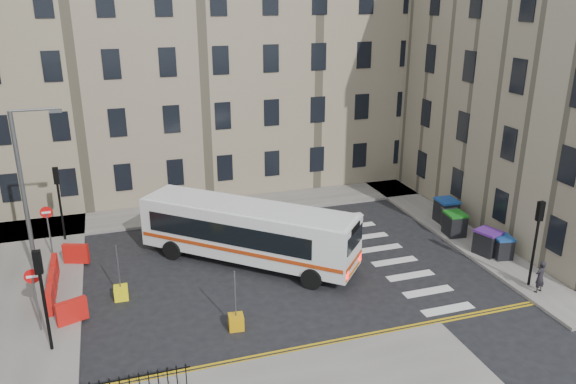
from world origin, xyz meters
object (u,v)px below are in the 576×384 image
streetlamp (24,196)px  wheelie_bin_c (455,224)px  wheelie_bin_e (446,211)px  bollard_yellow (121,293)px  wheelie_bin_d (450,218)px  bollard_chevron (236,322)px  pedestrian (540,277)px  wheelie_bin_b (487,242)px  wheelie_bin_a (502,247)px  bus (247,230)px

streetlamp → wheelie_bin_c: streetlamp is taller
wheelie_bin_e → bollard_yellow: bearing=-169.3°
wheelie_bin_d → wheelie_bin_c: bearing=-96.3°
wheelie_bin_e → bollard_chevron: wheelie_bin_e is taller
pedestrian → wheelie_bin_b: bearing=-107.9°
wheelie_bin_e → bollard_yellow: size_ratio=2.31×
wheelie_bin_a → bollard_chevron: bearing=-163.1°
wheelie_bin_c → streetlamp: bearing=-178.1°
bollard_yellow → wheelie_bin_e: bearing=9.1°
wheelie_bin_d → bollard_yellow: 18.37m
streetlamp → bollard_yellow: (3.67, -2.73, -4.04)m
wheelie_bin_d → bollard_chevron: size_ratio=2.00×
wheelie_bin_d → bollard_chevron: 15.16m
streetlamp → pedestrian: (21.55, -8.16, -3.43)m
pedestrian → bus: bearing=-46.5°
bus → wheelie_bin_e: 12.32m
bollard_yellow → streetlamp: bearing=143.3°
wheelie_bin_d → bollard_chevron: bearing=-142.3°
wheelie_bin_d → bus: bearing=-163.8°
wheelie_bin_a → wheelie_bin_e: size_ratio=0.83×
bus → pedestrian: bearing=-80.3°
wheelie_bin_b → bollard_yellow: wheelie_bin_b is taller
bus → streetlamp: bearing=125.9°
bollard_yellow → bollard_chevron: bearing=-41.7°
bus → bollard_yellow: bus is taller
streetlamp → wheelie_bin_d: size_ratio=6.79×
bollard_chevron → wheelie_bin_b: bearing=10.2°
wheelie_bin_c → bollard_chevron: size_ratio=2.15×
wheelie_bin_d → bollard_yellow: bearing=-158.9°
bus → bollard_chevron: size_ratio=16.52×
wheelie_bin_a → wheelie_bin_d: 4.11m
wheelie_bin_e → bollard_chevron: (-14.15, -6.83, -0.55)m
wheelie_bin_c → bollard_chevron: bearing=-153.5°
wheelie_bin_e → wheelie_bin_c: bearing=-107.0°
wheelie_bin_a → wheelie_bin_b: size_ratio=0.81×
wheelie_bin_a → bollard_chevron: (-14.23, -1.91, -0.42)m
streetlamp → wheelie_bin_e: (22.15, 0.23, -3.49)m
bus → bollard_chevron: (-1.92, -5.63, -1.44)m
bus → wheelie_bin_b: size_ratio=6.91×
pedestrian → streetlamp: bearing=-35.5°
wheelie_bin_b → bollard_chevron: 14.00m
pedestrian → bollard_yellow: size_ratio=2.53×
wheelie_bin_b → wheelie_bin_c: (-0.22, 2.59, 0.00)m
bollard_chevron → pedestrian: bearing=-6.6°
wheelie_bin_a → bollard_chevron: wheelie_bin_a is taller
wheelie_bin_b → bollard_chevron: size_ratio=2.39×
wheelie_bin_a → streetlamp: bearing=177.4°
wheelie_bin_e → pedestrian: bearing=-92.5°
wheelie_bin_a → wheelie_bin_d: size_ratio=0.96×
wheelie_bin_c → wheelie_bin_b: bearing=-79.3°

